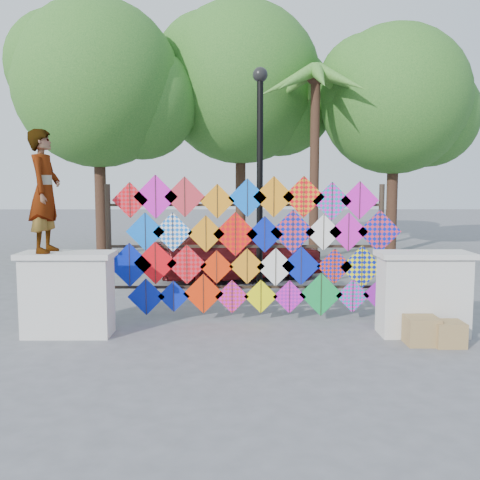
% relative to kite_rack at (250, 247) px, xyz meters
% --- Properties ---
extents(ground, '(80.00, 80.00, 0.00)m').
position_rel_kite_rack_xyz_m(ground, '(-0.09, -0.72, -1.24)').
color(ground, gray).
rests_on(ground, ground).
extents(parapet_left, '(1.40, 0.65, 1.28)m').
position_rel_kite_rack_xyz_m(parapet_left, '(-2.79, -0.92, -0.59)').
color(parapet_left, silver).
rests_on(parapet_left, ground).
extents(parapet_right, '(1.40, 0.65, 1.28)m').
position_rel_kite_rack_xyz_m(parapet_right, '(2.61, -0.92, -0.59)').
color(parapet_right, silver).
rests_on(parapet_right, ground).
extents(kite_rack, '(4.96, 0.24, 2.46)m').
position_rel_kite_rack_xyz_m(kite_rack, '(0.00, 0.00, 0.00)').
color(kite_rack, black).
rests_on(kite_rack, ground).
extents(tree_west, '(5.85, 5.20, 8.01)m').
position_rel_kite_rack_xyz_m(tree_west, '(-4.49, 8.30, 4.14)').
color(tree_west, '#492D1F').
rests_on(tree_west, ground).
extents(tree_mid, '(6.30, 5.60, 8.61)m').
position_rel_kite_rack_xyz_m(tree_mid, '(0.02, 10.30, 4.53)').
color(tree_mid, '#492D1F').
rests_on(tree_mid, ground).
extents(tree_east, '(5.40, 4.80, 7.42)m').
position_rel_kite_rack_xyz_m(tree_east, '(5.00, 8.80, 3.74)').
color(tree_east, '#492D1F').
rests_on(tree_east, ground).
extents(palm_tree, '(3.62, 3.62, 5.83)m').
position_rel_kite_rack_xyz_m(palm_tree, '(2.11, 7.28, 3.71)').
color(palm_tree, '#492D1F').
rests_on(palm_tree, ground).
extents(vendor_woman, '(0.44, 0.67, 1.83)m').
position_rel_kite_rack_xyz_m(vendor_woman, '(-3.08, -0.92, 0.95)').
color(vendor_woman, '#99999E').
rests_on(vendor_woman, parapet_left).
extents(sedan, '(4.36, 3.04, 1.38)m').
position_rel_kite_rack_xyz_m(sedan, '(-0.14, 3.80, -0.55)').
color(sedan, '#4B0D0F').
rests_on(sedan, ground).
extents(lamppost, '(0.28, 0.28, 4.46)m').
position_rel_kite_rack_xyz_m(lamppost, '(0.21, 1.28, 1.45)').
color(lamppost, black).
rests_on(lamppost, ground).
extents(cardboard_box_near, '(0.45, 0.40, 0.40)m').
position_rel_kite_rack_xyz_m(cardboard_box_near, '(2.43, -1.42, -1.04)').
color(cardboard_box_near, '#A18B4E').
rests_on(cardboard_box_near, ground).
extents(cardboard_box_far, '(0.42, 0.39, 0.35)m').
position_rel_kite_rack_xyz_m(cardboard_box_far, '(2.79, -1.49, -1.07)').
color(cardboard_box_far, '#A18B4E').
rests_on(cardboard_box_far, ground).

